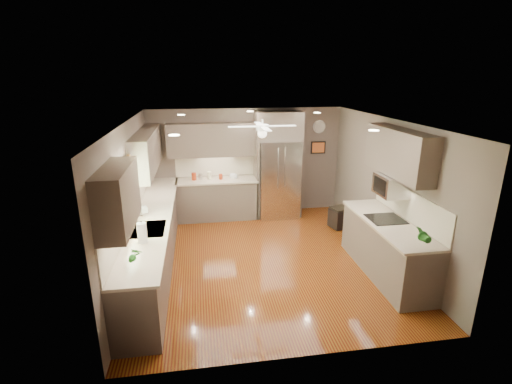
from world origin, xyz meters
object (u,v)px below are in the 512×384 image
object	(u,v)px
potted_plant_right	(423,235)
bowl	(234,177)
canister_a	(194,177)
canister_c	(209,175)
canister_b	(200,177)
soap_bottle	(144,209)
canister_d	(221,177)
stool	(339,218)
paper_towel	(142,233)
potted_plant_left	(135,255)
microwave	(391,185)
refrigerator	(278,167)

from	to	relation	value
potted_plant_right	bowl	bearing A→B (deg)	119.66
canister_a	canister_c	size ratio (longest dim) A/B	1.05
canister_b	soap_bottle	size ratio (longest dim) A/B	0.66
canister_d	stool	xyz separation A→B (m)	(2.51, -1.01, -0.76)
canister_d	bowl	world-z (taller)	canister_d
canister_c	stool	xyz separation A→B (m)	(2.76, -1.08, -0.79)
potted_plant_right	canister_b	bearing A→B (deg)	127.29
bowl	paper_towel	world-z (taller)	paper_towel
bowl	stool	bearing A→B (deg)	-25.56
canister_c	potted_plant_left	distance (m)	4.07
canister_a	microwave	xyz separation A→B (m)	(3.26, -2.77, 0.46)
potted_plant_left	potted_plant_right	distance (m)	3.86
canister_a	canister_b	world-z (taller)	canister_a
canister_c	refrigerator	world-z (taller)	refrigerator
paper_towel	canister_d	bearing A→B (deg)	67.48
potted_plant_left	stool	bearing A→B (deg)	36.65
canister_b	potted_plant_left	xyz separation A→B (m)	(-0.86, -3.90, 0.08)
canister_c	refrigerator	size ratio (longest dim) A/B	0.07
canister_d	microwave	size ratio (longest dim) A/B	0.23
canister_d	potted_plant_right	world-z (taller)	potted_plant_right
soap_bottle	paper_towel	bearing A→B (deg)	-84.21
canister_d	refrigerator	distance (m)	1.35
canister_a	microwave	size ratio (longest dim) A/B	0.31
potted_plant_left	stool	size ratio (longest dim) A/B	0.65
canister_d	bowl	distance (m)	0.30
stool	canister_b	bearing A→B (deg)	160.44
stool	paper_towel	bearing A→B (deg)	-150.55
refrigerator	paper_towel	distance (m)	4.11
potted_plant_right	refrigerator	distance (m)	4.06
canister_b	microwave	world-z (taller)	microwave
soap_bottle	paper_towel	distance (m)	1.13
soap_bottle	microwave	world-z (taller)	microwave
canister_b	stool	bearing A→B (deg)	-19.56
bowl	refrigerator	distance (m)	1.06
bowl	paper_towel	xyz separation A→B (m)	(-1.61, -3.22, 0.12)
microwave	potted_plant_right	bearing A→B (deg)	-95.51
canister_b	refrigerator	bearing A→B (deg)	-2.20
canister_b	potted_plant_left	bearing A→B (deg)	-102.41
canister_c	stool	bearing A→B (deg)	-21.33
soap_bottle	potted_plant_left	bearing A→B (deg)	-86.37
canister_c	microwave	bearing A→B (deg)	-43.90
bowl	microwave	size ratio (longest dim) A/B	0.35
canister_c	canister_d	xyz separation A→B (m)	(0.25, -0.06, -0.03)
canister_b	paper_towel	xyz separation A→B (m)	(-0.86, -3.21, 0.07)
potted_plant_right	paper_towel	world-z (taller)	potted_plant_right
bowl	microwave	distance (m)	3.68
microwave	canister_a	bearing A→B (deg)	139.64
potted_plant_left	potted_plant_right	world-z (taller)	potted_plant_right
refrigerator	paper_towel	bearing A→B (deg)	-130.10
canister_c	potted_plant_right	xyz separation A→B (m)	(2.80, -3.97, 0.08)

